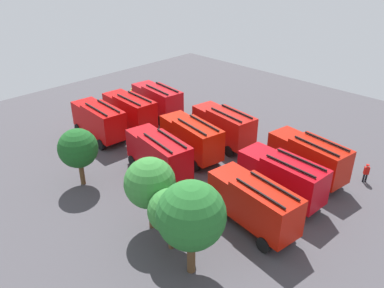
{
  "coord_description": "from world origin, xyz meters",
  "views": [
    {
      "loc": [
        -22.53,
        22.82,
        18.1
      ],
      "look_at": [
        0.0,
        0.0,
        1.4
      ],
      "focal_mm": 35.71,
      "sensor_mm": 36.0,
      "label": 1
    }
  ],
  "objects_px": {
    "fire_truck_5": "(130,110)",
    "tree_0": "(191,216)",
    "tree_2": "(150,183)",
    "traffic_cone_0": "(272,153)",
    "fire_truck_1": "(223,125)",
    "tree_3": "(78,148)",
    "traffic_cone_1": "(193,113)",
    "firefighter_0": "(366,172)",
    "fire_truck_3": "(282,176)",
    "firefighter_3": "(128,107)",
    "fire_truck_2": "(157,100)",
    "fire_truck_7": "(159,153)",
    "firefighter_1": "(132,94)",
    "firefighter_2": "(199,195)",
    "fire_truck_6": "(254,202)",
    "fire_truck_8": "(99,120)",
    "fire_truck_0": "(308,156)",
    "tree_1": "(170,211)",
    "fire_truck_4": "(191,137)"
  },
  "relations": [
    {
      "from": "fire_truck_5",
      "to": "tree_0",
      "type": "height_order",
      "value": "tree_0"
    },
    {
      "from": "tree_2",
      "to": "traffic_cone_0",
      "type": "distance_m",
      "value": 15.27
    },
    {
      "from": "fire_truck_1",
      "to": "tree_3",
      "type": "distance_m",
      "value": 14.49
    },
    {
      "from": "traffic_cone_1",
      "to": "firefighter_0",
      "type": "bearing_deg",
      "value": -179.44
    },
    {
      "from": "fire_truck_3",
      "to": "firefighter_0",
      "type": "xyz_separation_m",
      "value": [
        -3.84,
        -7.29,
        -1.2
      ]
    },
    {
      "from": "firefighter_3",
      "to": "fire_truck_2",
      "type": "bearing_deg",
      "value": 6.18
    },
    {
      "from": "tree_2",
      "to": "tree_3",
      "type": "distance_m",
      "value": 8.56
    },
    {
      "from": "fire_truck_5",
      "to": "tree_3",
      "type": "xyz_separation_m",
      "value": [
        -6.16,
        9.77,
        1.26
      ]
    },
    {
      "from": "fire_truck_7",
      "to": "tree_3",
      "type": "bearing_deg",
      "value": 66.29
    },
    {
      "from": "tree_0",
      "to": "traffic_cone_1",
      "type": "height_order",
      "value": "tree_0"
    },
    {
      "from": "fire_truck_2",
      "to": "tree_0",
      "type": "height_order",
      "value": "tree_0"
    },
    {
      "from": "firefighter_1",
      "to": "firefighter_2",
      "type": "relative_size",
      "value": 1.02
    },
    {
      "from": "fire_truck_6",
      "to": "firefighter_1",
      "type": "relative_size",
      "value": 4.12
    },
    {
      "from": "fire_truck_1",
      "to": "fire_truck_3",
      "type": "relative_size",
      "value": 1.02
    },
    {
      "from": "fire_truck_1",
      "to": "fire_truck_7",
      "type": "height_order",
      "value": "same"
    },
    {
      "from": "fire_truck_5",
      "to": "fire_truck_8",
      "type": "distance_m",
      "value": 3.86
    },
    {
      "from": "fire_truck_5",
      "to": "traffic_cone_0",
      "type": "height_order",
      "value": "fire_truck_5"
    },
    {
      "from": "fire_truck_7",
      "to": "tree_2",
      "type": "xyz_separation_m",
      "value": [
        -5.02,
        5.04,
        1.58
      ]
    },
    {
      "from": "fire_truck_0",
      "to": "firefighter_2",
      "type": "distance_m",
      "value": 10.22
    },
    {
      "from": "fire_truck_1",
      "to": "firefighter_1",
      "type": "xyz_separation_m",
      "value": [
        16.15,
        -0.89,
        -1.13
      ]
    },
    {
      "from": "tree_3",
      "to": "traffic_cone_0",
      "type": "bearing_deg",
      "value": -119.48
    },
    {
      "from": "fire_truck_5",
      "to": "firefighter_2",
      "type": "distance_m",
      "value": 16.19
    },
    {
      "from": "tree_1",
      "to": "firefighter_2",
      "type": "bearing_deg",
      "value": -68.08
    },
    {
      "from": "fire_truck_7",
      "to": "firefighter_3",
      "type": "height_order",
      "value": "fire_truck_7"
    },
    {
      "from": "fire_truck_8",
      "to": "firefighter_0",
      "type": "distance_m",
      "value": 25.9
    },
    {
      "from": "fire_truck_3",
      "to": "fire_truck_5",
      "type": "distance_m",
      "value": 19.33
    },
    {
      "from": "tree_2",
      "to": "traffic_cone_1",
      "type": "xyz_separation_m",
      "value": [
        12.07,
        -16.45,
        -3.4
      ]
    },
    {
      "from": "fire_truck_3",
      "to": "tree_1",
      "type": "height_order",
      "value": "tree_1"
    },
    {
      "from": "fire_truck_5",
      "to": "tree_1",
      "type": "height_order",
      "value": "tree_1"
    },
    {
      "from": "fire_truck_0",
      "to": "fire_truck_8",
      "type": "xyz_separation_m",
      "value": [
        19.33,
        8.23,
        0.0
      ]
    },
    {
      "from": "fire_truck_2",
      "to": "firefighter_1",
      "type": "height_order",
      "value": "fire_truck_2"
    },
    {
      "from": "tree_1",
      "to": "tree_3",
      "type": "bearing_deg",
      "value": 0.0
    },
    {
      "from": "fire_truck_3",
      "to": "tree_2",
      "type": "bearing_deg",
      "value": 67.56
    },
    {
      "from": "fire_truck_0",
      "to": "firefighter_1",
      "type": "bearing_deg",
      "value": 6.92
    },
    {
      "from": "fire_truck_1",
      "to": "tree_3",
      "type": "xyz_separation_m",
      "value": [
        3.75,
        13.94,
        1.26
      ]
    },
    {
      "from": "fire_truck_8",
      "to": "tree_2",
      "type": "height_order",
      "value": "tree_2"
    },
    {
      "from": "fire_truck_2",
      "to": "tree_2",
      "type": "distance_m",
      "value": 20.16
    },
    {
      "from": "fire_truck_2",
      "to": "tree_1",
      "type": "xyz_separation_m",
      "value": [
        -17.51,
        13.95,
        0.9
      ]
    },
    {
      "from": "fire_truck_0",
      "to": "firefighter_3",
      "type": "relative_size",
      "value": 4.35
    },
    {
      "from": "fire_truck_0",
      "to": "fire_truck_1",
      "type": "distance_m",
      "value": 9.28
    },
    {
      "from": "fire_truck_3",
      "to": "fire_truck_7",
      "type": "height_order",
      "value": "same"
    },
    {
      "from": "fire_truck_7",
      "to": "tree_2",
      "type": "relative_size",
      "value": 1.35
    },
    {
      "from": "tree_2",
      "to": "traffic_cone_1",
      "type": "relative_size",
      "value": 8.21
    },
    {
      "from": "fire_truck_7",
      "to": "tree_3",
      "type": "height_order",
      "value": "tree_3"
    },
    {
      "from": "fire_truck_0",
      "to": "fire_truck_2",
      "type": "height_order",
      "value": "same"
    },
    {
      "from": "fire_truck_1",
      "to": "tree_2",
      "type": "xyz_separation_m",
      "value": [
        -4.79,
        13.43,
        1.58
      ]
    },
    {
      "from": "fire_truck_4",
      "to": "fire_truck_7",
      "type": "distance_m",
      "value": 4.21
    },
    {
      "from": "fire_truck_4",
      "to": "tree_3",
      "type": "bearing_deg",
      "value": 80.85
    },
    {
      "from": "fire_truck_6",
      "to": "tree_1",
      "type": "xyz_separation_m",
      "value": [
        2.56,
        5.56,
        0.9
      ]
    },
    {
      "from": "traffic_cone_0",
      "to": "fire_truck_7",
      "type": "bearing_deg",
      "value": 62.22
    }
  ]
}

